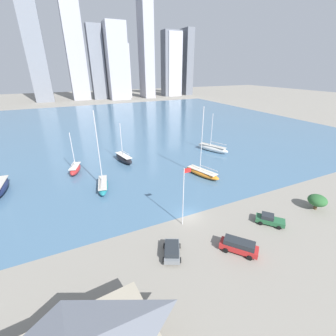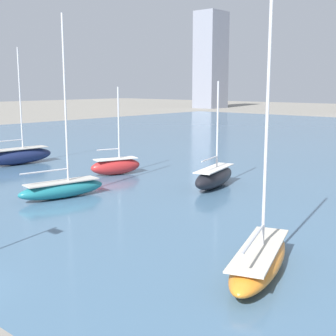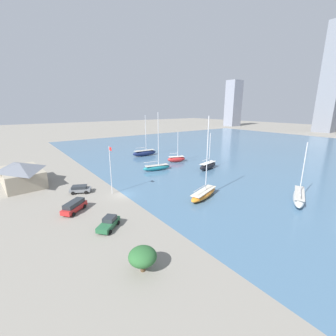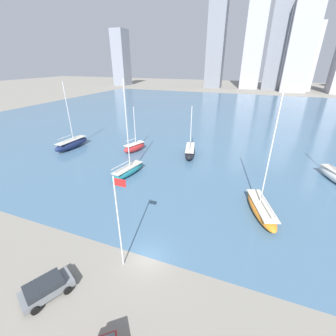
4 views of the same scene
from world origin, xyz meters
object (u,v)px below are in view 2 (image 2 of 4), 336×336
(sailboat_teal, at_px, (62,188))
(sailboat_red, at_px, (116,166))
(sailboat_navy, at_px, (18,156))
(sailboat_orange, at_px, (259,258))
(sailboat_black, at_px, (214,177))

(sailboat_teal, bearing_deg, sailboat_red, 123.49)
(sailboat_navy, xyz_separation_m, sailboat_red, (14.91, 3.52, -0.11))
(sailboat_navy, xyz_separation_m, sailboat_orange, (42.22, -10.99, -0.28))
(sailboat_black, relative_size, sailboat_red, 1.06)
(sailboat_navy, height_order, sailboat_orange, sailboat_orange)
(sailboat_navy, relative_size, sailboat_black, 1.41)
(sailboat_black, height_order, sailboat_red, sailboat_black)
(sailboat_red, bearing_deg, sailboat_black, 27.49)
(sailboat_navy, bearing_deg, sailboat_orange, -10.72)
(sailboat_black, relative_size, sailboat_teal, 0.65)
(sailboat_black, height_order, sailboat_orange, sailboat_orange)
(sailboat_orange, bearing_deg, sailboat_teal, 152.57)
(sailboat_orange, distance_m, sailboat_red, 30.93)
(sailboat_navy, bearing_deg, sailboat_black, 14.96)
(sailboat_black, xyz_separation_m, sailboat_orange, (14.71, -16.39, -0.21))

